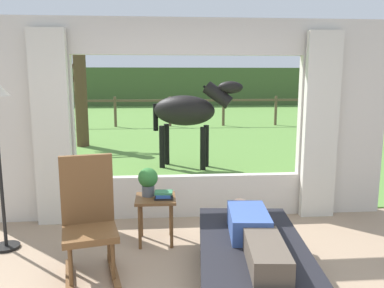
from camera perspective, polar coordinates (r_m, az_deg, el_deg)
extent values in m
cube|color=beige|center=(5.27, -22.98, 2.95)|extent=(1.15, 0.12, 2.55)
cube|color=beige|center=(5.55, 20.93, 3.39)|extent=(1.15, 0.12, 2.55)
cube|color=beige|center=(5.23, -0.42, -7.54)|extent=(2.90, 0.12, 0.55)
cube|color=beige|center=(5.02, -0.45, 15.43)|extent=(2.90, 0.12, 0.45)
cube|color=beige|center=(5.05, -19.80, 2.02)|extent=(0.44, 0.10, 2.40)
cube|color=beige|center=(5.30, 18.26, 2.44)|extent=(0.44, 0.10, 2.40)
cube|color=#568438|center=(15.99, -3.36, 3.23)|extent=(36.00, 21.68, 0.02)
cube|color=#41592F|center=(25.73, -3.93, 8.36)|extent=(36.00, 2.00, 2.40)
cube|color=black|center=(3.68, 8.61, -18.06)|extent=(0.97, 1.64, 0.24)
cube|color=black|center=(3.59, 8.70, -15.09)|extent=(1.06, 1.78, 0.18)
cube|color=#334C8C|center=(3.64, 8.24, -11.26)|extent=(0.40, 0.63, 0.22)
cube|color=#4C4238|center=(3.12, 10.76, -15.48)|extent=(0.34, 0.70, 0.18)
sphere|color=tan|center=(4.00, 6.98, -9.29)|extent=(0.20, 0.20, 0.20)
cube|color=brown|center=(3.72, -14.69, -12.49)|extent=(0.58, 0.58, 0.06)
cube|color=brown|center=(3.81, -15.08, -6.57)|extent=(0.48, 0.17, 0.68)
cube|color=brown|center=(3.90, -17.51, -18.25)|extent=(0.21, 0.68, 0.06)
cube|color=brown|center=(3.91, -11.34, -17.87)|extent=(0.21, 0.68, 0.06)
cylinder|color=brown|center=(3.64, -17.33, -16.69)|extent=(0.04, 0.04, 0.38)
cylinder|color=brown|center=(3.65, -11.45, -16.33)|extent=(0.04, 0.04, 0.38)
cylinder|color=brown|center=(3.97, -17.38, -14.41)|extent=(0.04, 0.04, 0.38)
cylinder|color=brown|center=(3.98, -12.04, -14.09)|extent=(0.04, 0.04, 0.38)
cube|color=brown|center=(4.37, -5.35, -7.94)|extent=(0.44, 0.44, 0.03)
cylinder|color=brown|center=(4.30, -7.63, -11.96)|extent=(0.04, 0.04, 0.49)
cylinder|color=brown|center=(4.30, -3.00, -11.91)|extent=(0.04, 0.04, 0.49)
cylinder|color=brown|center=(4.62, -7.42, -10.40)|extent=(0.04, 0.04, 0.49)
cylinder|color=brown|center=(4.61, -3.13, -10.35)|extent=(0.04, 0.04, 0.49)
cylinder|color=#4C5156|center=(4.40, -6.41, -6.79)|extent=(0.14, 0.14, 0.12)
sphere|color=#2D6B2D|center=(4.36, -6.45, -4.90)|extent=(0.22, 0.22, 0.22)
cube|color=black|center=(4.29, -4.13, -7.86)|extent=(0.21, 0.14, 0.02)
cube|color=#23478C|center=(4.29, -4.25, -7.49)|extent=(0.16, 0.14, 0.04)
cube|color=#337247|center=(4.29, -4.17, -7.06)|extent=(0.20, 0.16, 0.02)
cylinder|color=black|center=(4.81, -25.46, -13.38)|extent=(0.28, 0.28, 0.03)
cylinder|color=black|center=(4.57, -26.20, -4.02)|extent=(0.04, 0.04, 1.64)
ellipsoid|color=black|center=(7.79, -1.16, 4.91)|extent=(1.35, 0.92, 0.60)
cylinder|color=black|center=(7.63, 3.82, 7.14)|extent=(0.65, 0.44, 0.53)
ellipsoid|color=black|center=(7.58, 5.64, 8.22)|extent=(0.52, 0.34, 0.24)
cube|color=black|center=(7.64, 3.22, 7.36)|extent=(0.43, 0.21, 0.32)
cylinder|color=black|center=(7.98, -5.34, 3.90)|extent=(0.13, 0.13, 0.55)
cylinder|color=black|center=(7.95, 2.08, -0.27)|extent=(0.11, 0.11, 0.85)
cylinder|color=black|center=(7.64, 1.60, -0.68)|extent=(0.11, 0.11, 0.85)
cylinder|color=black|center=(8.15, -3.71, -0.03)|extent=(0.11, 0.11, 0.85)
cylinder|color=black|center=(7.85, -4.40, -0.42)|extent=(0.11, 0.11, 0.85)
cylinder|color=#4C3823|center=(10.62, -15.90, 6.29)|extent=(0.32, 0.32, 2.46)
cylinder|color=#47331E|center=(11.00, -17.57, 12.36)|extent=(0.77, 0.76, 1.01)
cylinder|color=#47331E|center=(10.90, -17.09, 8.84)|extent=(0.56, 0.56, 0.85)
cylinder|color=#47331E|center=(10.86, -18.36, 12.70)|extent=(0.40, 0.91, 1.05)
cylinder|color=#47331E|center=(11.03, -16.85, 11.05)|extent=(0.85, 0.52, 1.02)
cylinder|color=brown|center=(15.55, -25.99, 4.15)|extent=(0.10, 0.10, 1.10)
cylinder|color=brown|center=(14.94, -18.81, 4.42)|extent=(0.10, 0.10, 1.10)
cylinder|color=brown|center=(14.59, -11.15, 4.64)|extent=(0.10, 0.10, 1.10)
cylinder|color=brown|center=(14.50, -3.24, 4.78)|extent=(0.10, 0.10, 1.10)
cylinder|color=brown|center=(14.69, 4.61, 4.83)|extent=(0.10, 0.10, 1.10)
cylinder|color=brown|center=(15.14, 12.13, 4.79)|extent=(0.10, 0.10, 1.10)
cylinder|color=brown|center=(15.83, 19.10, 4.68)|extent=(0.10, 0.10, 1.10)
cylinder|color=brown|center=(16.74, 25.39, 4.52)|extent=(0.10, 0.10, 1.10)
cube|color=brown|center=(14.47, -3.26, 6.36)|extent=(16.00, 0.06, 0.08)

